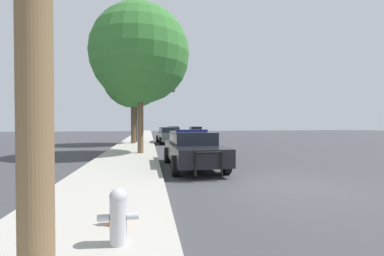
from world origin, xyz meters
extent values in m
plane|color=#3D3D42|center=(0.00, 0.00, 0.00)|extent=(110.00, 110.00, 0.00)
cube|color=#ADA89E|center=(-5.10, 0.00, 0.07)|extent=(3.00, 110.00, 0.13)
cube|color=black|center=(-2.27, 3.42, 0.66)|extent=(1.95, 4.98, 0.62)
cube|color=black|center=(-2.27, 3.67, 1.22)|extent=(1.64, 2.60, 0.49)
cylinder|color=black|center=(-1.33, 1.91, 0.36)|extent=(0.25, 0.72, 0.71)
cylinder|color=black|center=(-3.14, 1.87, 0.36)|extent=(0.25, 0.72, 0.71)
cylinder|color=black|center=(-1.39, 4.97, 0.36)|extent=(0.25, 0.72, 0.71)
cylinder|color=black|center=(-3.21, 4.94, 0.36)|extent=(0.25, 0.72, 0.71)
cylinder|color=black|center=(-1.80, 0.84, 0.57)|extent=(0.07, 0.07, 0.75)
cylinder|color=black|center=(-2.63, 0.82, 0.57)|extent=(0.07, 0.07, 0.75)
cylinder|color=black|center=(-2.22, 0.83, 0.91)|extent=(0.88, 0.09, 0.07)
cube|color=navy|center=(-2.27, 3.67, 1.51)|extent=(1.34, 0.23, 0.09)
cube|color=navy|center=(-1.34, 3.44, 0.70)|extent=(0.08, 3.56, 0.17)
cylinder|color=#B7BCC1|center=(-4.46, -3.21, 0.44)|extent=(0.23, 0.23, 0.63)
sphere|color=#B7BCC1|center=(-4.46, -3.21, 0.79)|extent=(0.24, 0.24, 0.24)
cylinder|color=#B7BCC1|center=(-4.65, -3.21, 0.51)|extent=(0.16, 0.09, 0.09)
cylinder|color=#B7BCC1|center=(-4.26, -3.21, 0.51)|extent=(0.16, 0.09, 0.09)
cylinder|color=#424247|center=(-5.15, 16.89, 2.96)|extent=(0.16, 0.16, 5.66)
cylinder|color=#424247|center=(-3.49, 16.89, 5.64)|extent=(3.32, 0.11, 0.11)
cube|color=black|center=(-1.83, 16.89, 5.19)|extent=(0.30, 0.24, 0.90)
sphere|color=red|center=(-1.83, 16.76, 5.49)|extent=(0.20, 0.20, 0.20)
sphere|color=orange|center=(-1.83, 16.76, 5.19)|extent=(0.20, 0.20, 0.20)
sphere|color=green|center=(-1.83, 16.76, 4.89)|extent=(0.20, 0.20, 0.20)
cube|color=#333856|center=(-0.03, 36.45, 0.61)|extent=(1.99, 4.43, 0.51)
cube|color=black|center=(-0.01, 36.23, 1.10)|extent=(1.62, 2.34, 0.46)
cylinder|color=black|center=(-0.95, 37.73, 0.36)|extent=(0.29, 0.73, 0.72)
cylinder|color=black|center=(0.73, 37.84, 0.36)|extent=(0.29, 0.73, 0.72)
cylinder|color=black|center=(-0.78, 35.05, 0.36)|extent=(0.29, 0.73, 0.72)
cylinder|color=black|center=(0.90, 35.16, 0.36)|extent=(0.29, 0.73, 0.72)
cube|color=black|center=(2.58, 29.22, 0.62)|extent=(1.79, 4.21, 0.59)
cube|color=black|center=(2.58, 29.43, 1.14)|extent=(1.51, 2.20, 0.46)
cylinder|color=black|center=(3.39, 27.91, 0.33)|extent=(0.25, 0.66, 0.65)
cylinder|color=black|center=(1.71, 27.95, 0.33)|extent=(0.25, 0.66, 0.65)
cylinder|color=black|center=(3.44, 30.50, 0.33)|extent=(0.25, 0.66, 0.65)
cylinder|color=black|center=(1.77, 30.54, 0.33)|extent=(0.25, 0.66, 0.65)
cube|color=#474C51|center=(-2.29, 16.29, 0.68)|extent=(2.06, 4.45, 0.67)
cube|color=black|center=(-2.27, 16.08, 1.25)|extent=(1.67, 2.35, 0.47)
cylinder|color=black|center=(-3.24, 17.58, 0.34)|extent=(0.29, 0.70, 0.68)
cylinder|color=black|center=(-1.51, 17.69, 0.34)|extent=(0.29, 0.70, 0.68)
cylinder|color=black|center=(-3.06, 14.89, 0.34)|extent=(0.29, 0.70, 0.68)
cylinder|color=black|center=(-1.33, 15.01, 0.34)|extent=(0.29, 0.70, 0.68)
cylinder|color=brown|center=(-4.51, 8.00, 2.17)|extent=(0.33, 0.33, 4.08)
sphere|color=#387A33|center=(-4.51, 8.00, 5.74)|extent=(5.57, 5.57, 5.57)
cylinder|color=brown|center=(-5.35, 15.49, 2.21)|extent=(0.41, 0.41, 4.16)
sphere|color=#387A33|center=(-5.35, 15.49, 5.70)|extent=(5.12, 5.12, 5.12)
cone|color=orange|center=(-4.56, -2.48, 0.42)|extent=(0.29, 0.29, 0.59)
cylinder|color=white|center=(-4.56, -2.48, 0.45)|extent=(0.16, 0.16, 0.08)
camera|label=1|loc=(-4.03, -6.87, 1.81)|focal=24.00mm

